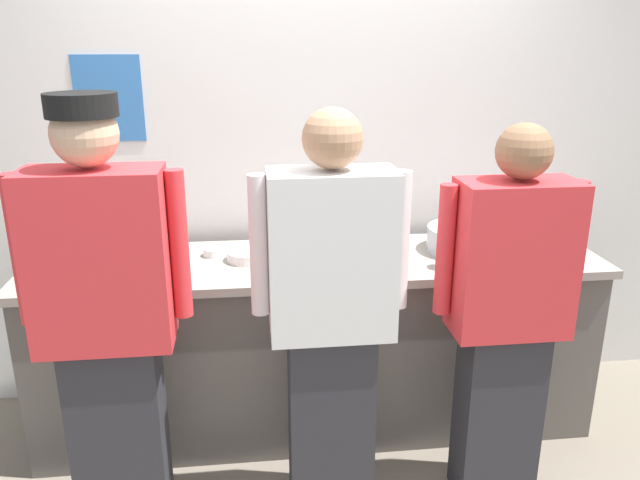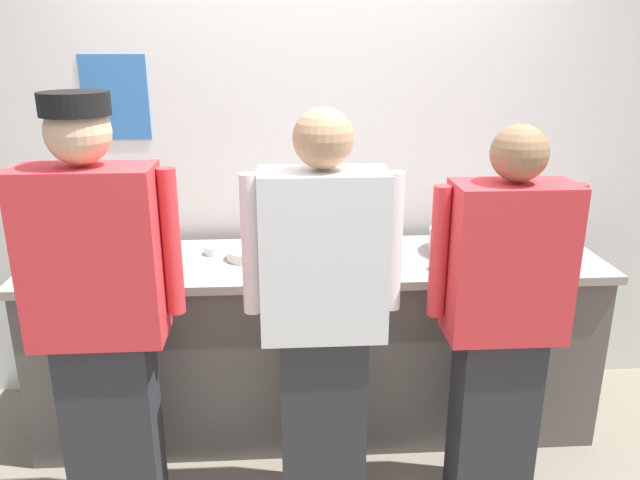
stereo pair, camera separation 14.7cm
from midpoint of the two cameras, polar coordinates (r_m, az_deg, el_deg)
ground_plane at (r=3.13m, az=1.54°, el=-19.89°), size 9.00×9.00×0.00m
wall_back at (r=3.32m, az=0.46°, el=8.32°), size 4.33×0.11×2.72m
prep_counter at (r=3.18m, az=1.03°, el=-9.45°), size 2.76×0.66×0.91m
chef_near_left at (r=2.46m, az=-18.02°, el=-6.44°), size 0.63×0.24×1.76m
chef_center at (r=2.44m, az=2.02°, el=-6.87°), size 0.62×0.24×1.70m
chef_far_right at (r=2.62m, az=18.04°, el=-6.84°), size 0.60×0.24×1.64m
plate_stack_front at (r=3.00m, az=-5.28°, el=-1.32°), size 0.20×0.20×0.05m
mixing_bowl_steel at (r=3.16m, az=14.73°, el=-0.13°), size 0.38×0.38×0.12m
sheet_tray at (r=2.99m, az=3.56°, el=-1.58°), size 0.48×0.41×0.02m
squeeze_bottle_primary at (r=3.22m, az=-20.77°, el=0.15°), size 0.05×0.05×0.19m
ramekin_green_sauce at (r=3.08m, az=-8.39°, el=-0.91°), size 0.10×0.10×0.04m
ramekin_red_sauce at (r=3.16m, az=-16.89°, el=-1.04°), size 0.10×0.10×0.04m
deli_cup at (r=2.91m, az=12.91°, el=-1.87°), size 0.09×0.09×0.09m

